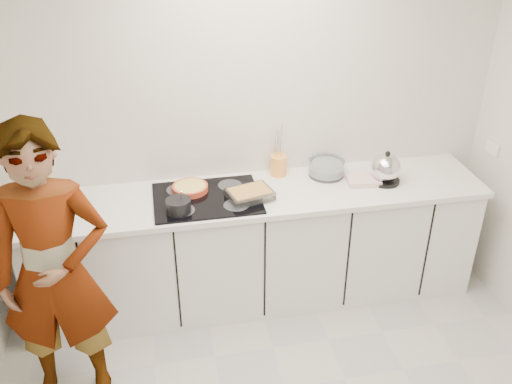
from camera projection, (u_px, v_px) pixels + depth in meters
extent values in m
cube|color=silver|center=(248.00, 123.00, 4.03)|extent=(3.60, 0.00, 2.60)
cube|color=white|center=(493.00, 148.00, 4.21)|extent=(0.02, 0.15, 0.09)
cube|color=white|center=(257.00, 249.00, 4.19)|extent=(3.20, 0.58, 0.87)
cube|color=white|center=(257.00, 195.00, 3.96)|extent=(3.24, 0.64, 0.04)
cube|color=black|center=(207.00, 198.00, 3.87)|extent=(0.72, 0.54, 0.01)
cylinder|color=#BA3E25|center=(190.00, 188.00, 3.94)|extent=(0.33, 0.33, 0.04)
cylinder|color=#E4C859|center=(190.00, 186.00, 3.93)|extent=(0.29, 0.29, 0.01)
cylinder|color=black|center=(178.00, 206.00, 3.68)|extent=(0.17, 0.17, 0.09)
cylinder|color=silver|center=(181.00, 199.00, 3.68)|extent=(0.02, 0.07, 0.14)
cube|color=silver|center=(250.00, 194.00, 3.85)|extent=(0.34, 0.28, 0.05)
cube|color=gold|center=(250.00, 192.00, 3.84)|extent=(0.30, 0.24, 0.02)
cylinder|color=silver|center=(327.00, 168.00, 4.15)|extent=(0.34, 0.34, 0.12)
cylinder|color=white|center=(326.00, 170.00, 4.16)|extent=(0.29, 0.29, 0.06)
cube|color=white|center=(363.00, 180.00, 4.07)|extent=(0.25, 0.19, 0.04)
cylinder|color=black|center=(384.00, 180.00, 4.08)|extent=(0.25, 0.25, 0.02)
sphere|color=silver|center=(386.00, 168.00, 4.03)|extent=(0.25, 0.25, 0.21)
sphere|color=black|center=(388.00, 153.00, 3.98)|extent=(0.04, 0.04, 0.04)
cylinder|color=#FE9C3D|center=(278.00, 165.00, 4.15)|extent=(0.15, 0.15, 0.15)
imported|color=white|center=(55.00, 274.00, 3.17)|extent=(0.68, 0.47, 1.81)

